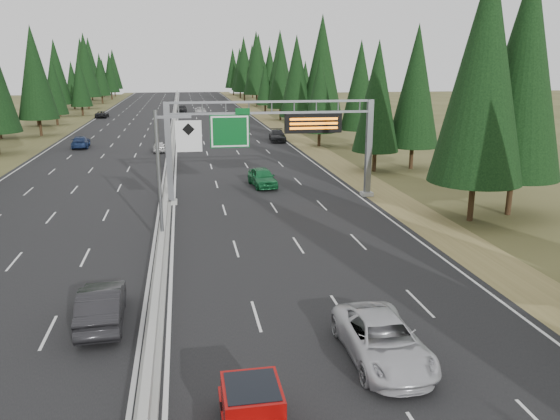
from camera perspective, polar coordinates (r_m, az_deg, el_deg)
The scene contains 18 objects.
road at distance 87.54m, azimuth -11.06°, elevation 7.83°, with size 32.00×260.00×0.08m, color black.
shoulder_right at distance 89.03m, azimuth 0.58°, elevation 8.21°, with size 3.60×260.00×0.06m, color olive.
shoulder_left at distance 89.63m, azimuth -22.59°, elevation 7.12°, with size 3.60×260.00×0.06m, color #41401E.
median_barrier at distance 87.49m, azimuth -11.07°, elevation 8.07°, with size 0.70×260.00×0.85m.
sign_gantry at distance 42.75m, azimuth 0.02°, elevation 7.87°, with size 16.75×0.98×7.80m.
hov_sign_pole at distance 32.40m, azimuth -11.54°, elevation 4.28°, with size 2.80×0.50×8.00m.
tree_row_right at distance 93.20m, azimuth 2.76°, elevation 14.31°, with size 11.75×240.50×18.86m.
silver_minivan at distance 20.79m, azimuth 10.68°, elevation -13.19°, with size 2.59×5.62×1.56m, color silver.
red_pickup at distance 16.49m, azimuth -2.74°, elevation -20.72°, with size 1.77×4.95×1.61m.
car_ahead_green at distance 48.35m, azimuth -1.86°, elevation 3.45°, with size 1.94×4.81×1.64m, color #176634.
car_ahead_dkred at distance 89.57m, azimuth -4.12°, elevation 8.69°, with size 1.45×4.15×1.37m, color #51110B.
car_ahead_dkgrey at distance 77.19m, azimuth -0.27°, elevation 7.78°, with size 2.19×5.39×1.56m, color black.
car_ahead_white at distance 121.66m, azimuth -8.34°, elevation 10.25°, with size 2.36×5.12×1.42m, color silver.
car_ahead_far at distance 126.27m, azimuth -10.18°, elevation 10.39°, with size 1.90×4.73×1.61m, color black.
car_onc_near at distance 24.22m, azimuth -18.14°, elevation -9.40°, with size 1.72×4.92×1.62m, color black.
car_onc_blue at distance 75.59m, azimuth -20.11°, elevation 6.69°, with size 2.09×5.15×1.49m, color #16274F.
car_onc_white at distance 69.28m, azimuth -12.51°, elevation 6.49°, with size 1.53×3.80×1.30m, color silver.
car_onc_far at distance 117.24m, azimuth -18.11°, elevation 9.49°, with size 2.24×4.85×1.35m, color black.
Camera 1 is at (1.51, -6.89, 10.60)m, focal length 35.00 mm.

